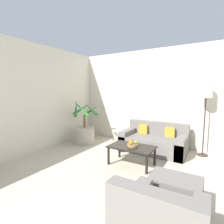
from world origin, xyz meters
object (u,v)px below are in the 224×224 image
object	(u,v)px
floor_lamp	(206,97)
potted_palm	(85,131)
sofa_loveseat	(154,142)
fruit_bowl	(133,145)
orange_fruit	(131,142)
coffee_table	(132,149)
ottoman	(175,192)
apple_green	(136,142)
apple_red	(131,141)

from	to	relation	value
floor_lamp	potted_palm	bearing A→B (deg)	-167.33
sofa_loveseat	fruit_bowl	size ratio (longest dim) A/B	7.14
sofa_loveseat	orange_fruit	xyz separation A→B (m)	(-0.13, -1.11, 0.24)
sofa_loveseat	fruit_bowl	world-z (taller)	sofa_loveseat
coffee_table	fruit_bowl	distance (m)	0.08
potted_palm	fruit_bowl	size ratio (longest dim) A/B	5.88
orange_fruit	ottoman	world-z (taller)	orange_fruit
floor_lamp	ottoman	size ratio (longest dim) A/B	2.57
potted_palm	orange_fruit	bearing A→B (deg)	-21.57
apple_green	potted_palm	bearing A→B (deg)	161.47
potted_palm	coffee_table	world-z (taller)	potted_palm
sofa_loveseat	ottoman	xyz separation A→B (m)	(0.93, -1.98, -0.05)
coffee_table	apple_green	distance (m)	0.16
apple_red	orange_fruit	xyz separation A→B (m)	(0.04, -0.09, 0.01)
potted_palm	fruit_bowl	distance (m)	1.97
apple_red	ottoman	world-z (taller)	apple_red
orange_fruit	ottoman	xyz separation A→B (m)	(1.06, -0.87, -0.29)
orange_fruit	floor_lamp	bearing A→B (deg)	49.07
floor_lamp	ottoman	distance (m)	2.59
floor_lamp	orange_fruit	distance (m)	2.09
apple_red	ottoman	distance (m)	1.48
floor_lamp	orange_fruit	size ratio (longest dim) A/B	18.52
potted_palm	fruit_bowl	xyz separation A→B (m)	(1.86, -0.67, 0.06)
potted_palm	apple_green	xyz separation A→B (m)	(1.91, -0.64, 0.12)
fruit_bowl	orange_fruit	world-z (taller)	orange_fruit
floor_lamp	apple_green	size ratio (longest dim) A/B	22.15
coffee_table	fruit_bowl	xyz separation A→B (m)	(0.02, 0.00, 0.08)
ottoman	orange_fruit	bearing A→B (deg)	140.66
apple_red	ottoman	size ratio (longest dim) A/B	0.12
sofa_loveseat	apple_green	bearing A→B (deg)	-93.25
sofa_loveseat	orange_fruit	bearing A→B (deg)	-96.52
floor_lamp	apple_red	world-z (taller)	floor_lamp
floor_lamp	fruit_bowl	world-z (taller)	floor_lamp
sofa_loveseat	fruit_bowl	xyz separation A→B (m)	(-0.12, -1.05, 0.17)
fruit_bowl	apple_green	world-z (taller)	apple_green
orange_fruit	fruit_bowl	bearing A→B (deg)	79.00
potted_palm	orange_fruit	size ratio (longest dim) A/B	14.35
fruit_bowl	orange_fruit	bearing A→B (deg)	-101.00
potted_palm	fruit_bowl	world-z (taller)	potted_palm
sofa_loveseat	coffee_table	world-z (taller)	sofa_loveseat
apple_green	orange_fruit	distance (m)	0.11
apple_red	potted_palm	bearing A→B (deg)	160.52
fruit_bowl	apple_red	xyz separation A→B (m)	(-0.05, 0.03, 0.06)
floor_lamp	coffee_table	world-z (taller)	floor_lamp
apple_red	coffee_table	bearing A→B (deg)	-45.57
coffee_table	orange_fruit	world-z (taller)	orange_fruit
orange_fruit	ottoman	bearing A→B (deg)	-39.34
apple_red	orange_fruit	size ratio (longest dim) A/B	0.86
fruit_bowl	ottoman	bearing A→B (deg)	-41.50
potted_palm	apple_red	distance (m)	1.92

